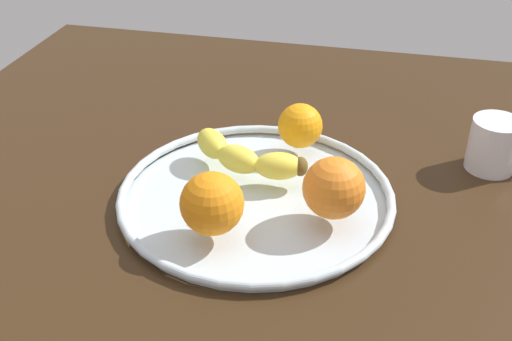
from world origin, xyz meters
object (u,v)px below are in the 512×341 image
(fruit_bowl, at_px, (256,195))
(ambient_mug, at_px, (495,145))
(banana, at_px, (245,156))
(orange_front_right, at_px, (212,204))
(orange_front_left, at_px, (300,126))
(orange_back_left, at_px, (334,188))

(fruit_bowl, distance_m, ambient_mug, 0.35)
(fruit_bowl, height_order, banana, banana)
(fruit_bowl, relative_size, orange_front_right, 4.78)
(orange_front_left, bearing_deg, ambient_mug, 6.19)
(fruit_bowl, height_order, ambient_mug, ambient_mug)
(banana, height_order, orange_front_left, orange_front_left)
(fruit_bowl, relative_size, ambient_mug, 3.54)
(banana, bearing_deg, orange_front_left, 71.68)
(fruit_bowl, height_order, orange_front_left, orange_front_left)
(banana, distance_m, orange_front_right, 0.15)
(fruit_bowl, relative_size, banana, 2.03)
(orange_back_left, distance_m, ambient_mug, 0.28)
(orange_front_right, height_order, orange_back_left, same)
(fruit_bowl, distance_m, banana, 0.06)
(banana, relative_size, orange_front_right, 2.35)
(fruit_bowl, distance_m, orange_back_left, 0.12)
(fruit_bowl, relative_size, orange_front_left, 5.62)
(orange_front_right, bearing_deg, orange_back_left, 25.52)
(orange_front_left, bearing_deg, banana, -128.25)
(banana, relative_size, orange_back_left, 2.33)
(orange_front_right, bearing_deg, banana, 88.36)
(banana, distance_m, ambient_mug, 0.35)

